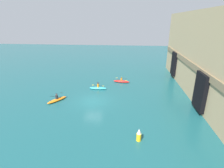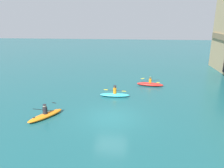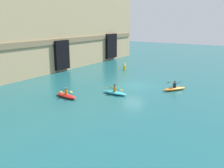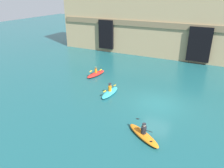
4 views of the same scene
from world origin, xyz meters
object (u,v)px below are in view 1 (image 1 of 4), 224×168
Objects in this scene: kayak_orange at (57,99)px; marker_buoy at (139,135)px; kayak_cyan at (98,88)px; kayak_red at (121,81)px.

marker_buoy is at bearing 89.17° from kayak_orange.
kayak_orange is at bearing -124.35° from marker_buoy.
kayak_cyan reaches higher than kayak_red.
kayak_cyan reaches higher than kayak_orange.
marker_buoy reaches higher than kayak_orange.
kayak_cyan is at bearing 54.29° from kayak_red.
marker_buoy is (16.53, 2.46, 0.38)m from kayak_red.
kayak_red is at bearing -134.69° from kayak_cyan.
kayak_orange is at bearing 54.54° from kayak_red.
marker_buoy is (12.77, 6.16, 0.38)m from kayak_cyan.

